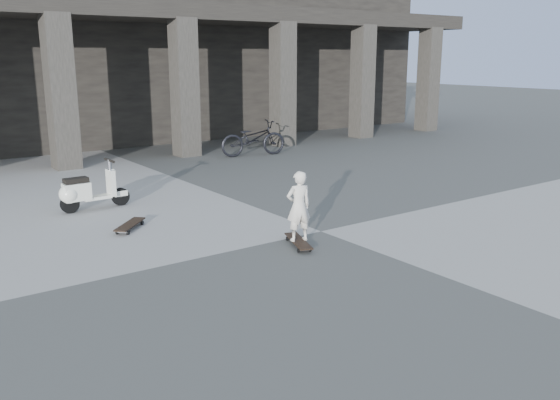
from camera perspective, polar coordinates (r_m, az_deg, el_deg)
ground at (r=10.21m, az=3.96°, el=-3.03°), size 90.00×90.00×0.00m
colonnade at (r=22.17m, az=-19.85°, el=13.19°), size 28.00×8.82×6.00m
longboard at (r=9.41m, az=1.78°, el=-4.01°), size 0.52×0.92×0.09m
skateboard_spare at (r=10.60m, az=-14.25°, el=-2.34°), size 0.78×0.77×0.10m
child at (r=9.25m, az=1.81°, el=-0.60°), size 0.45×0.35×1.12m
scooter at (r=12.04m, az=-18.44°, el=0.75°), size 1.38×0.45×0.96m
bicycle at (r=17.84m, az=-2.61°, el=5.95°), size 2.10×1.11×1.05m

